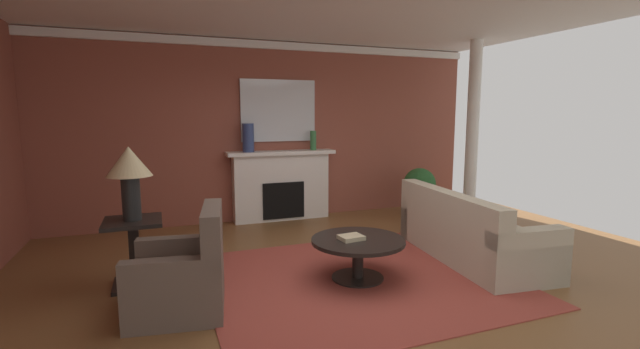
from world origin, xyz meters
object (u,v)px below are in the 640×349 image
at_px(sofa, 469,235).
at_px(fireplace, 281,187).
at_px(coffee_table, 358,249).
at_px(mantel_mirror, 278,111).
at_px(table_lamp, 129,169).
at_px(vase_mantel_left, 248,138).
at_px(armchair_near_window, 182,279).
at_px(side_table, 134,248).
at_px(vase_mantel_right, 313,140).
at_px(potted_plant, 419,187).

bearing_deg(sofa, fireplace, 120.27).
bearing_deg(coffee_table, mantel_mirror, 90.67).
height_order(table_lamp, vase_mantel_left, vase_mantel_left).
height_order(armchair_near_window, vase_mantel_left, vase_mantel_left).
xyz_separation_m(side_table, vase_mantel_right, (2.74, 2.14, 0.92)).
distance_m(coffee_table, vase_mantel_left, 3.05).
xyz_separation_m(coffee_table, potted_plant, (2.31, 2.30, 0.16)).
height_order(coffee_table, table_lamp, table_lamp).
bearing_deg(armchair_near_window, sofa, 4.05).
bearing_deg(vase_mantel_right, table_lamp, -142.04).
height_order(side_table, potted_plant, potted_plant).
bearing_deg(mantel_mirror, coffee_table, -89.33).
distance_m(sofa, potted_plant, 2.32).
xyz_separation_m(table_lamp, potted_plant, (4.53, 1.64, -0.73)).
relative_size(fireplace, vase_mantel_left, 3.96).
relative_size(table_lamp, vase_mantel_left, 1.65).
distance_m(mantel_mirror, sofa, 3.61).
distance_m(table_lamp, vase_mantel_left, 2.70).
height_order(armchair_near_window, vase_mantel_right, vase_mantel_right).
xyz_separation_m(fireplace, vase_mantel_right, (0.55, -0.05, 0.77)).
height_order(sofa, vase_mantel_right, vase_mantel_right).
height_order(side_table, vase_mantel_left, vase_mantel_left).
relative_size(side_table, vase_mantel_left, 1.54).
height_order(armchair_near_window, coffee_table, armchair_near_window).
bearing_deg(coffee_table, potted_plant, 44.90).
height_order(vase_mantel_right, potted_plant, vase_mantel_right).
xyz_separation_m(sofa, side_table, (-3.78, 0.55, 0.10)).
bearing_deg(coffee_table, side_table, 163.29).
relative_size(side_table, potted_plant, 0.84).
relative_size(vase_mantel_left, potted_plant, 0.55).
height_order(sofa, armchair_near_window, armchair_near_window).
bearing_deg(potted_plant, side_table, -160.16).
xyz_separation_m(side_table, vase_mantel_left, (1.64, 2.14, 0.99)).
bearing_deg(coffee_table, armchair_near_window, -176.22).
distance_m(mantel_mirror, vase_mantel_right, 0.76).
distance_m(armchair_near_window, vase_mantel_left, 3.35).
bearing_deg(vase_mantel_right, fireplace, 174.87).
relative_size(mantel_mirror, coffee_table, 1.26).
xyz_separation_m(fireplace, potted_plant, (2.35, -0.55, -0.06)).
xyz_separation_m(mantel_mirror, armchair_near_window, (-1.77, -3.09, -1.51)).
distance_m(vase_mantel_right, vase_mantel_left, 1.10).
relative_size(vase_mantel_right, vase_mantel_left, 0.71).
bearing_deg(vase_mantel_left, table_lamp, -127.48).
distance_m(fireplace, side_table, 3.10).
xyz_separation_m(sofa, table_lamp, (-3.78, 0.55, 0.93)).
bearing_deg(potted_plant, mantel_mirror, 164.06).
height_order(coffee_table, side_table, side_table).
distance_m(side_table, potted_plant, 4.82).
relative_size(coffee_table, vase_mantel_left, 2.20).
bearing_deg(vase_mantel_left, sofa, -51.36).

